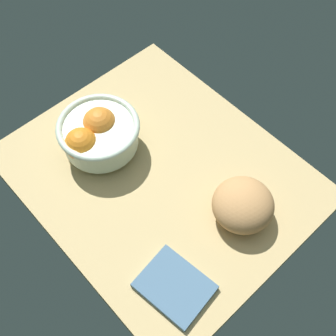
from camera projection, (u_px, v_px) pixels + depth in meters
ground_plane at (160, 176)px, 105.43cm from camera, size 68.83×56.97×3.00cm
fruit_bowl at (97, 133)px, 102.86cm from camera, size 19.70×19.70×11.16cm
bread_loaf at (243, 205)px, 94.48cm from camera, size 15.68×15.68×9.26cm
napkin_folded at (175, 286)px, 88.95cm from camera, size 15.58×13.07×1.50cm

